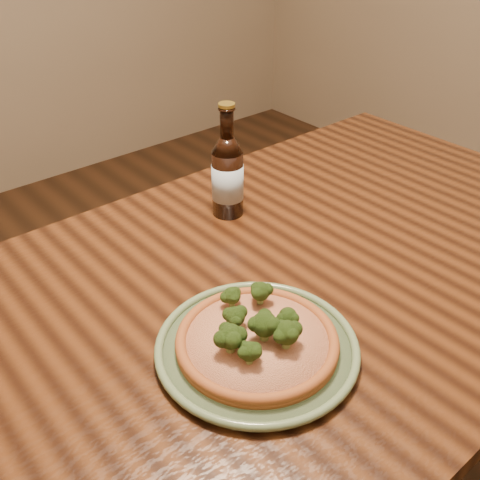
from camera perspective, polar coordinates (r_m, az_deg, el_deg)
table at (r=1.12m, az=3.69°, el=-7.39°), size 1.60×0.90×0.75m
plate at (r=0.90m, az=1.73°, el=-10.82°), size 0.32×0.32×0.02m
pizza at (r=0.89m, az=1.74°, el=-10.00°), size 0.26×0.26×0.07m
beer_bottle at (r=1.21m, az=-1.28°, el=6.60°), size 0.07×0.07×0.25m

